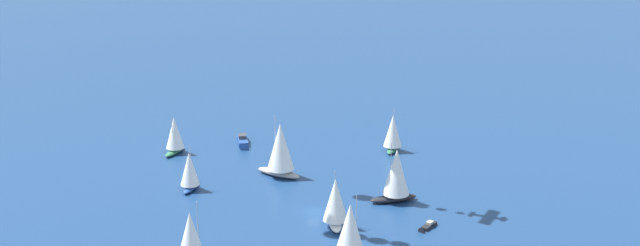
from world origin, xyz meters
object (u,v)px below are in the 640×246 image
Objects in this scene: sailboat_inshore at (335,202)px; sailboat_ahead at (350,233)px; sailboat_mid_cluster at (396,175)px; motorboat_outer_ring_c at (243,142)px; sailboat_outer_ring_d at (175,135)px; sailboat_offshore at (393,133)px; sailboat_trailing at (280,149)px; motorboat_outer_ring_b at (427,227)px; sailboat_near_centre at (190,171)px.

sailboat_ahead is (14.78, 2.41, 0.71)m from sailboat_inshore.
sailboat_mid_cluster reaches higher than motorboat_outer_ring_c.
sailboat_outer_ring_d is at bearing -137.38° from sailboat_inshore.
sailboat_mid_cluster is (29.85, -1.59, 1.21)m from sailboat_offshore.
sailboat_trailing reaches higher than sailboat_outer_ring_d.
sailboat_inshore is 44.26m from sailboat_offshore.
sailboat_inshore is 1.23× the size of motorboat_outer_ring_c.
sailboat_ahead is (56.78, -11.52, 1.14)m from sailboat_offshore.
sailboat_outer_ring_d reaches higher than motorboat_outer_ring_c.
sailboat_inshore is 14.99m from sailboat_ahead.
sailboat_inshore is 2.30× the size of motorboat_outer_ring_b.
sailboat_near_centre is at bearing -120.72° from sailboat_inshore.
sailboat_outer_ring_d is at bearing -119.66° from sailboat_mid_cluster.
sailboat_inshore reaches higher than sailboat_near_centre.
sailboat_outer_ring_d is at bearing -88.06° from sailboat_offshore.
sailboat_ahead is at bearing 44.88° from sailboat_near_centre.
sailboat_inshore reaches higher than motorboat_outer_ring_c.
sailboat_near_centre is at bearing -61.34° from sailboat_offshore.
motorboat_outer_ring_c is at bearing -153.96° from sailboat_trailing.
sailboat_trailing reaches higher than sailboat_offshore.
sailboat_near_centre is 0.86× the size of sailboat_inshore.
sailboat_inshore is at bearing -92.67° from motorboat_outer_ring_b.
sailboat_mid_cluster is 1.42× the size of motorboat_outer_ring_c.
sailboat_trailing reaches higher than sailboat_near_centre.
sailboat_ahead is at bearing 19.18° from sailboat_trailing.
motorboat_outer_ring_b is (12.96, 4.99, -5.40)m from sailboat_mid_cluster.
sailboat_ahead is 1.26× the size of sailboat_outer_ring_d.
sailboat_inshore is at bearing 24.42° from sailboat_trailing.
motorboat_outer_ring_b is 0.48× the size of sailboat_outer_ring_d.
sailboat_mid_cluster reaches higher than sailboat_offshore.
sailboat_offshore is at bearing -175.46° from motorboat_outer_ring_b.
sailboat_near_centre reaches higher than motorboat_outer_ring_c.
sailboat_mid_cluster is 56.86m from sailboat_outer_ring_d.
motorboat_outer_ring_c is (-20.71, -10.12, -5.56)m from sailboat_trailing.
sailboat_offshore is at bearing 83.01° from motorboat_outer_ring_c.
motorboat_outer_ring_b is (42.81, 3.40, -4.20)m from sailboat_offshore.
sailboat_near_centre is 50.23m from sailboat_offshore.
sailboat_offshore is 30.40m from sailboat_trailing.
sailboat_offshore is at bearing 176.94° from sailboat_mid_cluster.
sailboat_offshore is 1.13× the size of motorboat_outer_ring_c.
sailboat_ahead reaches higher than sailboat_inshore.
sailboat_mid_cluster is at bearing -3.06° from sailboat_offshore.
sailboat_trailing reaches higher than sailboat_mid_cluster.
sailboat_trailing is 23.71m from motorboat_outer_ring_c.
motorboat_outer_ring_c is (-47.19, -39.11, 0.29)m from motorboat_outer_ring_b.
motorboat_outer_ring_b is (18.73, 47.48, -3.91)m from sailboat_near_centre.
sailboat_offshore is (-42.00, 13.93, -0.42)m from sailboat_inshore.
sailboat_offshore reaches higher than motorboat_outer_ring_b.
sailboat_inshore is 51.42m from motorboat_outer_ring_c.
sailboat_ahead reaches higher than sailboat_offshore.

